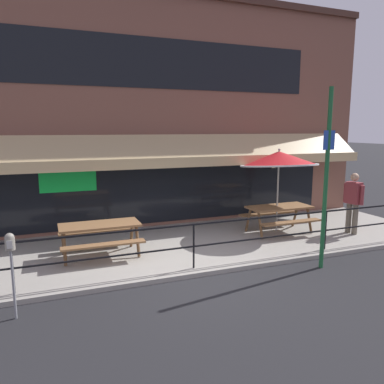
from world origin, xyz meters
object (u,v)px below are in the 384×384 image
at_px(patio_umbrella_centre, 279,159).
at_px(parking_meter_near, 10,250).
at_px(pedestrian_walking, 353,200).
at_px(street_sign_pole, 326,178).
at_px(picnic_table_left, 100,231).
at_px(picnic_table_centre, 279,212).

bearing_deg(patio_umbrella_centre, parking_meter_near, -158.95).
distance_m(pedestrian_walking, street_sign_pole, 3.03).
distance_m(picnic_table_left, parking_meter_near, 2.84).
distance_m(picnic_table_left, pedestrian_walking, 6.87).
distance_m(picnic_table_left, street_sign_pole, 5.14).
bearing_deg(parking_meter_near, street_sign_pole, 0.25).
distance_m(picnic_table_centre, patio_umbrella_centre, 1.48).
distance_m(picnic_table_centre, parking_meter_near, 7.08).
bearing_deg(street_sign_pole, pedestrian_walking, 33.85).
relative_size(pedestrian_walking, street_sign_pole, 0.44).
height_order(pedestrian_walking, street_sign_pole, street_sign_pole).
xyz_separation_m(parking_meter_near, street_sign_pole, (6.10, 0.03, 0.84)).
relative_size(picnic_table_left, parking_meter_near, 1.27).
height_order(picnic_table_centre, pedestrian_walking, pedestrian_walking).
distance_m(patio_umbrella_centre, street_sign_pole, 2.59).
bearing_deg(pedestrian_walking, patio_umbrella_centre, 153.68).
distance_m(patio_umbrella_centre, pedestrian_walking, 2.36).
xyz_separation_m(picnic_table_centre, parking_meter_near, (-6.63, -2.44, 0.44)).
xyz_separation_m(picnic_table_left, pedestrian_walking, (6.83, -0.64, 0.35)).
relative_size(picnic_table_centre, patio_umbrella_centre, 0.75).
height_order(picnic_table_centre, street_sign_pole, street_sign_pole).
bearing_deg(parking_meter_near, patio_umbrella_centre, 21.05).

